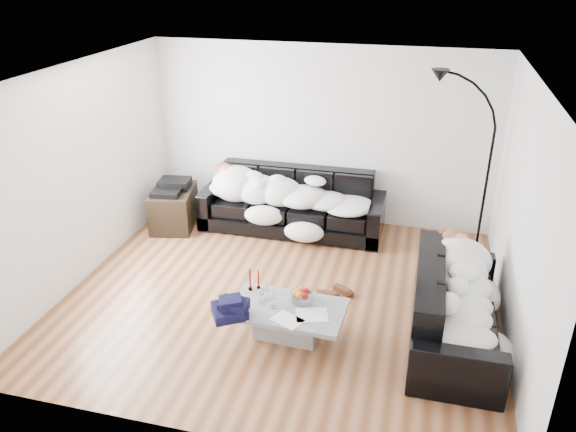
% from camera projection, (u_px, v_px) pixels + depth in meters
% --- Properties ---
extents(ground, '(5.00, 5.00, 0.00)m').
position_uv_depth(ground, '(282.00, 294.00, 6.72)').
color(ground, brown).
rests_on(ground, ground).
extents(wall_back, '(5.00, 0.02, 2.60)m').
position_uv_depth(wall_back, '(321.00, 136.00, 8.14)').
color(wall_back, silver).
rests_on(wall_back, ground).
extents(wall_left, '(0.02, 4.50, 2.60)m').
position_uv_depth(wall_left, '(80.00, 174.00, 6.72)').
color(wall_left, silver).
rests_on(wall_left, ground).
extents(wall_right, '(0.02, 4.50, 2.60)m').
position_uv_depth(wall_right, '(523.00, 218.00, 5.61)').
color(wall_right, silver).
rests_on(wall_right, ground).
extents(ceiling, '(5.00, 5.00, 0.00)m').
position_uv_depth(ceiling, '(281.00, 75.00, 5.61)').
color(ceiling, white).
rests_on(ceiling, ground).
extents(sofa_back, '(2.63, 0.91, 0.86)m').
position_uv_depth(sofa_back, '(292.00, 202.00, 8.14)').
color(sofa_back, black).
rests_on(sofa_back, ground).
extents(sofa_right, '(0.87, 2.03, 0.82)m').
position_uv_depth(sofa_right, '(457.00, 305.00, 5.79)').
color(sofa_right, black).
rests_on(sofa_right, ground).
extents(sleeper_back, '(2.23, 0.77, 0.45)m').
position_uv_depth(sleeper_back, '(291.00, 190.00, 8.00)').
color(sleeper_back, white).
rests_on(sleeper_back, sofa_back).
extents(sleeper_right, '(0.74, 1.74, 0.43)m').
position_uv_depth(sleeper_right, '(460.00, 287.00, 5.70)').
color(sleeper_right, white).
rests_on(sleeper_right, sofa_right).
extents(teal_cushion, '(0.42, 0.38, 0.20)m').
position_uv_depth(teal_cushion, '(454.00, 250.00, 6.22)').
color(teal_cushion, '#0C5654').
rests_on(teal_cushion, sofa_right).
extents(coffee_table, '(1.23, 0.75, 0.35)m').
position_uv_depth(coffee_table, '(288.00, 321.00, 5.94)').
color(coffee_table, '#939699').
rests_on(coffee_table, ground).
extents(fruit_bowl, '(0.28, 0.28, 0.14)m').
position_uv_depth(fruit_bowl, '(302.00, 295.00, 5.94)').
color(fruit_bowl, white).
rests_on(fruit_bowl, coffee_table).
extents(wine_glass_a, '(0.09, 0.09, 0.18)m').
position_uv_depth(wine_glass_a, '(266.00, 292.00, 5.95)').
color(wine_glass_a, white).
rests_on(wine_glass_a, coffee_table).
extents(wine_glass_b, '(0.08, 0.08, 0.17)m').
position_uv_depth(wine_glass_b, '(262.00, 296.00, 5.90)').
color(wine_glass_b, white).
rests_on(wine_glass_b, coffee_table).
extents(wine_glass_c, '(0.08, 0.08, 0.18)m').
position_uv_depth(wine_glass_c, '(274.00, 300.00, 5.83)').
color(wine_glass_c, white).
rests_on(wine_glass_c, coffee_table).
extents(candle_left, '(0.06, 0.06, 0.26)m').
position_uv_depth(candle_left, '(250.00, 280.00, 6.11)').
color(candle_left, maroon).
rests_on(candle_left, coffee_table).
extents(candle_right, '(0.05, 0.05, 0.22)m').
position_uv_depth(candle_right, '(258.00, 279.00, 6.15)').
color(candle_right, maroon).
rests_on(candle_right, coffee_table).
extents(newspaper_a, '(0.39, 0.34, 0.01)m').
position_uv_depth(newspaper_a, '(312.00, 315.00, 5.73)').
color(newspaper_a, silver).
rests_on(newspaper_a, coffee_table).
extents(newspaper_b, '(0.36, 0.32, 0.01)m').
position_uv_depth(newspaper_b, '(287.00, 320.00, 5.65)').
color(newspaper_b, silver).
rests_on(newspaper_b, coffee_table).
extents(navy_jacket, '(0.43, 0.39, 0.18)m').
position_uv_depth(navy_jacket, '(235.00, 300.00, 5.68)').
color(navy_jacket, black).
rests_on(navy_jacket, coffee_table).
extents(shoes, '(0.42, 0.33, 0.09)m').
position_uv_depth(shoes, '(334.00, 292.00, 6.68)').
color(shoes, '#472311').
rests_on(shoes, ground).
extents(av_cabinet, '(0.73, 0.93, 0.57)m').
position_uv_depth(av_cabinet, '(174.00, 208.00, 8.29)').
color(av_cabinet, black).
rests_on(av_cabinet, ground).
extents(stereo, '(0.49, 0.40, 0.13)m').
position_uv_depth(stereo, '(172.00, 186.00, 8.14)').
color(stereo, black).
rests_on(stereo, av_cabinet).
extents(floor_lamp, '(0.79, 0.34, 2.13)m').
position_uv_depth(floor_lamp, '(487.00, 178.00, 7.24)').
color(floor_lamp, black).
rests_on(floor_lamp, ground).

